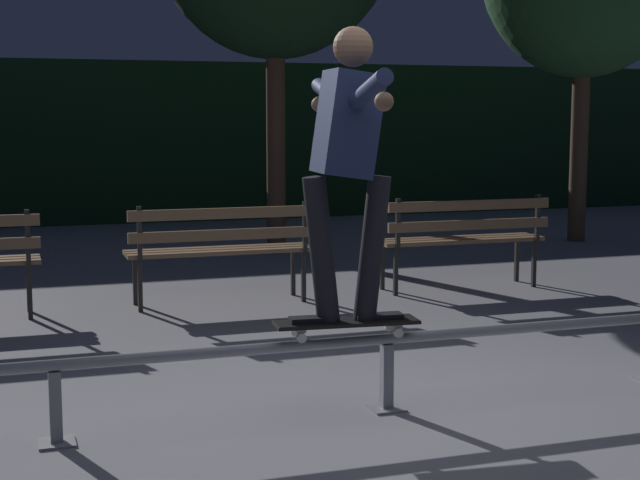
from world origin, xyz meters
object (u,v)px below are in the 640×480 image
object	(u,v)px
grind_rail	(387,350)
skateboard	(347,323)
park_bench_left_center	(222,243)
skateboarder	(348,149)
park_bench_right_center	(463,232)

from	to	relation	value
grind_rail	skateboard	size ratio (longest dim) A/B	5.21
grind_rail	park_bench_left_center	distance (m)	3.18
grind_rail	park_bench_left_center	xyz separation A→B (m)	(-0.20, 3.16, 0.20)
grind_rail	skateboard	distance (m)	0.29
grind_rail	skateboarder	distance (m)	1.13
skateboard	park_bench_right_center	size ratio (longest dim) A/B	0.50
park_bench_right_center	park_bench_left_center	bearing A→B (deg)	180.00
skateboard	park_bench_left_center	distance (m)	3.16
park_bench_right_center	skateboarder	bearing A→B (deg)	-126.09
skateboarder	park_bench_left_center	bearing A→B (deg)	89.48
grind_rail	skateboarder	xyz separation A→B (m)	(-0.23, -0.00, 1.10)
grind_rail	park_bench_right_center	xyz separation A→B (m)	(2.07, 3.16, 0.20)
grind_rail	skateboard	xyz separation A→B (m)	(-0.24, 0.00, 0.17)
skateboard	park_bench_left_center	xyz separation A→B (m)	(0.03, 3.16, 0.03)
skateboard	park_bench_left_center	world-z (taller)	park_bench_left_center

